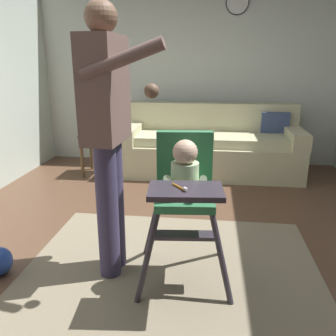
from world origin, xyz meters
TOP-DOWN VIEW (x-y plane):
  - ground at (0.00, 0.00)m, footprint 5.63×6.79m
  - wall_far at (0.00, 2.63)m, footprint 4.83×0.06m
  - area_rug at (0.09, -0.59)m, footprint 2.02×2.45m
  - couch at (0.33, 2.11)m, footprint 2.22×0.86m
  - high_chair at (0.17, -0.24)m, footprint 0.66×0.77m
  - adult_standing at (-0.31, -0.22)m, footprint 0.51×0.51m
  - side_table at (-1.06, 1.86)m, footprint 0.40×0.40m
  - sippy_cup at (-1.08, 1.86)m, footprint 0.07×0.07m
  - wall_clock at (0.60, 2.58)m, footprint 0.29×0.04m

SIDE VIEW (x-z plane):
  - ground at x=0.00m, z-range -0.10..0.00m
  - area_rug at x=0.09m, z-range 0.00..0.01m
  - couch at x=0.33m, z-range -0.10..0.76m
  - side_table at x=-1.06m, z-range 0.12..0.64m
  - sippy_cup at x=-1.08m, z-range 0.52..0.62m
  - high_chair at x=0.17m, z-range 0.18..1.14m
  - adult_standing at x=-0.31m, z-range 0.12..1.83m
  - wall_far at x=0.00m, z-range 0.00..2.55m
  - wall_clock at x=0.60m, z-range 1.94..2.23m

